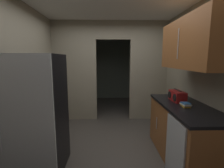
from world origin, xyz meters
name	(u,v)px	position (x,y,z in m)	size (l,w,h in m)	color
ground	(112,152)	(0.00, 0.00, 0.00)	(20.00, 20.00, 0.00)	#47423D
kitchen_overhead_slab	(111,4)	(0.00, 0.50, 2.64)	(3.41, 7.34, 0.06)	silver
kitchen_partition	(109,69)	(-0.03, 1.67, 1.38)	(3.01, 0.12, 2.61)	gray
adjoining_room_shell	(110,68)	(0.00, 3.37, 1.31)	(3.01, 2.51, 2.61)	gray
kitchen_flank_left	(1,84)	(-1.56, -0.42, 1.31)	(0.10, 4.17, 2.61)	gray
kitchen_flank_right	(220,83)	(1.56, -0.42, 1.31)	(0.10, 4.17, 2.61)	gray
refrigerator	(37,114)	(-1.09, -0.41, 0.86)	(0.73, 0.76, 1.71)	black
lower_cabinet_run	(184,133)	(1.16, -0.26, 0.46)	(0.69, 1.64, 0.93)	brown
dishwasher	(175,151)	(0.82, -0.71, 0.43)	(0.02, 0.56, 0.87)	#B7BABC
upper_cabinet_counterside	(190,44)	(1.16, -0.26, 1.87)	(0.36, 1.47, 0.74)	brown
boombox	(177,96)	(1.13, 0.01, 1.02)	(0.19, 0.37, 0.20)	maroon
book_stack	(186,105)	(1.12, -0.34, 0.96)	(0.13, 0.17, 0.07)	gold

